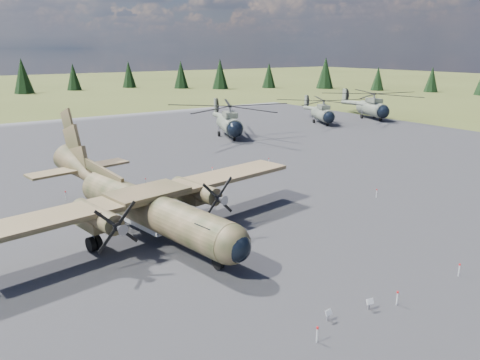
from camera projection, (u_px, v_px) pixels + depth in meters
ground at (232, 235)px, 35.43m from camera, size 500.00×500.00×0.00m
apron at (172, 201)px, 43.36m from camera, size 120.00×120.00×0.04m
transport_plane at (141, 200)px, 35.34m from camera, size 27.61×24.87×9.09m
helicopter_near at (229, 114)px, 73.67m from camera, size 26.11×26.11×5.14m
helicopter_mid at (323, 107)px, 87.20m from camera, size 23.33×23.33×4.48m
helicopter_far at (373, 101)px, 92.87m from camera, size 26.19×26.19×5.22m
info_placard_left at (328, 314)px, 24.20m from camera, size 0.42×0.20×0.64m
info_placard_right at (370, 303)px, 25.22m from camera, size 0.46×0.26×0.68m
barrier_fence at (227, 231)px, 34.98m from camera, size 33.12×29.62×0.85m
treeline at (149, 217)px, 25.10m from camera, size 292.75×297.61×10.93m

